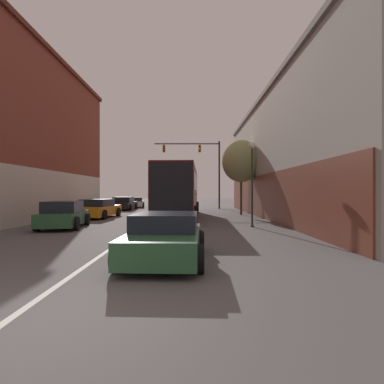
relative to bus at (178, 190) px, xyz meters
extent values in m
cube|color=silver|center=(-1.66, -1.76, -1.97)|extent=(0.14, 44.88, 0.01)
cube|color=beige|center=(-8.21, -3.70, -0.38)|extent=(0.24, 22.42, 3.20)
cube|color=#9E998E|center=(9.85, -0.59, 2.32)|extent=(8.01, 26.86, 8.60)
cube|color=brown|center=(5.89, -0.59, -0.47)|extent=(0.24, 26.32, 3.01)
cube|color=slate|center=(9.85, -0.59, 6.47)|extent=(8.33, 27.13, 0.30)
cube|color=maroon|center=(0.00, 0.02, -0.10)|extent=(2.81, 11.72, 3.30)
cube|color=black|center=(0.00, 0.02, 0.49)|extent=(2.85, 11.49, 1.06)
cube|color=beige|center=(0.00, 0.02, -0.37)|extent=(2.84, 11.61, 0.33)
cube|color=black|center=(-0.19, -5.78, -0.10)|extent=(2.38, 0.14, 3.17)
cylinder|color=black|center=(-1.12, 3.67, -1.48)|extent=(0.33, 1.01, 1.00)
cylinder|color=black|center=(1.36, 3.59, -1.48)|extent=(0.33, 1.01, 1.00)
cylinder|color=black|center=(-1.36, -3.55, -1.48)|extent=(0.33, 1.01, 1.00)
cylinder|color=black|center=(1.13, -3.63, -1.48)|extent=(0.33, 1.01, 1.00)
cube|color=#285633|center=(0.23, -13.85, -1.49)|extent=(1.94, 3.90, 0.61)
cube|color=black|center=(0.24, -13.62, -0.96)|extent=(1.72, 2.06, 0.45)
cylinder|color=black|center=(-0.65, -12.63, -1.65)|extent=(0.25, 0.66, 0.65)
cylinder|color=black|center=(1.20, -12.70, -1.65)|extent=(0.25, 0.66, 0.65)
cylinder|color=black|center=(-0.74, -15.00, -1.65)|extent=(0.25, 0.66, 0.65)
cylinder|color=black|center=(1.11, -15.07, -1.65)|extent=(0.25, 0.66, 0.65)
cube|color=#285633|center=(-5.52, -6.66, -1.48)|extent=(2.19, 4.02, 0.63)
cube|color=black|center=(-5.49, -6.85, -0.89)|extent=(1.81, 2.18, 0.55)
cylinder|color=black|center=(-6.54, -5.61, -1.64)|extent=(0.31, 0.69, 0.67)
cylinder|color=black|center=(-4.81, -5.37, -1.64)|extent=(0.31, 0.69, 0.67)
cylinder|color=black|center=(-6.22, -7.96, -1.64)|extent=(0.31, 0.69, 0.67)
cylinder|color=black|center=(-4.49, -7.72, -1.64)|extent=(0.31, 0.69, 0.67)
cube|color=black|center=(-5.96, 8.61, -1.49)|extent=(1.95, 4.10, 0.64)
cube|color=black|center=(-5.96, 8.41, -0.91)|extent=(1.76, 2.15, 0.51)
cylinder|color=black|center=(-6.89, 9.89, -1.67)|extent=(0.23, 0.62, 0.61)
cylinder|color=black|center=(-4.97, 9.84, -1.67)|extent=(0.23, 0.62, 0.61)
cylinder|color=black|center=(-6.95, 7.37, -1.67)|extent=(0.23, 0.62, 0.61)
cylinder|color=black|center=(-5.03, 7.33, -1.67)|extent=(0.23, 0.62, 0.61)
cube|color=orange|center=(-5.64, -0.66, -1.48)|extent=(2.17, 4.72, 0.64)
cube|color=black|center=(-5.66, -0.89, -0.91)|extent=(1.85, 2.51, 0.49)
cylinder|color=black|center=(-6.48, 0.83, -1.65)|extent=(0.27, 0.66, 0.64)
cylinder|color=black|center=(-4.60, 0.69, -1.65)|extent=(0.27, 0.66, 0.64)
cylinder|color=black|center=(-6.69, -2.01, -1.65)|extent=(0.27, 0.66, 0.64)
cylinder|color=black|center=(-4.81, -2.15, -1.65)|extent=(0.27, 0.66, 0.64)
cube|color=silver|center=(-5.82, 13.77, -1.53)|extent=(2.39, 4.43, 0.57)
cube|color=black|center=(-5.79, 13.57, -1.02)|extent=(1.97, 2.40, 0.46)
cylinder|color=black|center=(-6.94, 14.94, -1.68)|extent=(0.30, 0.61, 0.59)
cylinder|color=black|center=(-5.06, 15.20, -1.68)|extent=(0.30, 0.61, 0.59)
cylinder|color=black|center=(-6.59, 12.35, -1.68)|extent=(0.30, 0.61, 0.59)
cylinder|color=black|center=(-4.71, 12.61, -1.68)|extent=(0.30, 0.61, 0.59)
cylinder|color=black|center=(3.90, 10.68, 1.70)|extent=(0.18, 0.18, 7.35)
cylinder|color=black|center=(0.37, 10.68, 5.07)|extent=(7.05, 0.12, 0.12)
cube|color=#9E8419|center=(1.78, 10.68, 4.55)|extent=(0.28, 0.24, 0.80)
sphere|color=black|center=(1.78, 10.53, 4.80)|extent=(0.18, 0.18, 0.18)
sphere|color=orange|center=(1.78, 10.53, 4.55)|extent=(0.18, 0.18, 0.18)
sphere|color=black|center=(1.78, 10.53, 4.30)|extent=(0.18, 0.18, 0.18)
cube|color=#9E8419|center=(-2.09, 10.68, 4.55)|extent=(0.28, 0.24, 0.80)
sphere|color=red|center=(-2.09, 10.53, 4.80)|extent=(0.18, 0.18, 0.18)
sphere|color=black|center=(-2.09, 10.53, 4.55)|extent=(0.18, 0.18, 0.18)
sphere|color=black|center=(-2.09, 10.53, 4.30)|extent=(0.18, 0.18, 0.18)
cone|color=#233323|center=(4.08, -6.18, -1.88)|extent=(0.26, 0.26, 0.20)
cylinder|color=#233323|center=(4.08, -6.18, 0.09)|extent=(0.10, 0.10, 4.12)
sphere|color=#EFE5CC|center=(4.08, -6.18, 2.27)|extent=(0.36, 0.36, 0.36)
cylinder|color=#4C3823|center=(4.86, 2.10, -0.49)|extent=(0.17, 0.17, 2.98)
ellipsoid|color=#99A366|center=(4.86, 2.10, 2.30)|extent=(3.06, 2.76, 3.37)
camera|label=1|loc=(0.94, -21.73, -0.16)|focal=28.00mm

